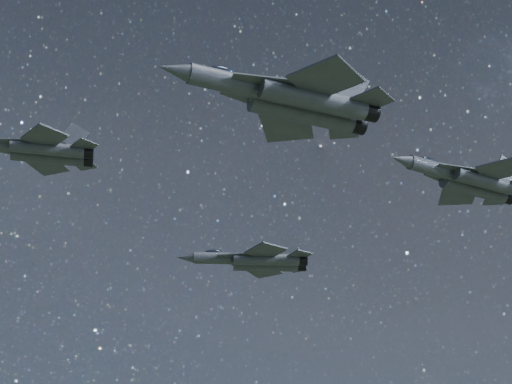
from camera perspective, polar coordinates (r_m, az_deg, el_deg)
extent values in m
cube|color=#343941|center=(81.09, -15.12, 3.02)|extent=(7.05, 1.75, 1.11)
cylinder|color=#343941|center=(80.13, -14.93, 3.06)|extent=(7.23, 1.81, 1.33)
cylinder|color=#343941|center=(81.62, -14.89, 2.47)|extent=(7.23, 1.81, 1.33)
cylinder|color=black|center=(79.89, -12.14, 2.81)|extent=(1.19, 1.30, 1.23)
cylinder|color=black|center=(81.38, -12.15, 2.23)|extent=(1.19, 1.30, 1.23)
cube|color=#343941|center=(80.38, -17.21, 3.55)|extent=(4.51, 1.48, 0.10)
cube|color=#343941|center=(82.37, -17.10, 2.76)|extent=(4.52, 2.04, 0.10)
cube|color=#343941|center=(78.46, -15.09, 3.91)|extent=(4.77, 4.86, 0.17)
cube|color=#343941|center=(83.51, -14.95, 1.91)|extent=(4.58, 4.76, 0.17)
cube|color=#343941|center=(79.02, -12.37, 3.33)|extent=(2.81, 2.86, 0.13)
cube|color=#343941|center=(82.45, -12.38, 1.99)|extent=(2.70, 2.77, 0.13)
cube|color=#343941|center=(80.57, -13.06, 3.98)|extent=(2.97, 0.43, 3.03)
cube|color=#343941|center=(82.42, -13.05, 3.23)|extent=(2.95, 0.57, 3.03)
cylinder|color=#343941|center=(103.10, -2.43, -4.83)|extent=(7.61, 2.26, 1.58)
cone|color=#343941|center=(103.23, -5.14, -4.77)|extent=(2.55, 1.63, 1.42)
ellipsoid|color=black|center=(103.40, -3.10, -4.43)|extent=(2.50, 1.28, 0.78)
cube|color=#343941|center=(103.19, 0.50, -4.90)|extent=(8.41, 2.27, 1.32)
cylinder|color=#343941|center=(102.10, 0.76, -4.93)|extent=(8.62, 2.35, 1.58)
cylinder|color=#343941|center=(103.98, 0.70, -5.35)|extent=(8.62, 2.35, 1.58)
cylinder|color=black|center=(102.44, 3.38, -4.96)|extent=(1.44, 1.57, 1.46)
cylinder|color=black|center=(104.32, 3.27, -5.38)|extent=(1.44, 1.57, 1.46)
cube|color=#343941|center=(101.79, -1.40, -4.62)|extent=(5.37, 2.54, 0.12)
cube|color=#343941|center=(104.33, -1.43, -5.19)|extent=(5.36, 1.64, 0.12)
cube|color=#343941|center=(99.92, 0.72, -4.30)|extent=(5.40, 5.63, 0.20)
cube|color=#343941|center=(106.31, 0.52, -5.73)|extent=(5.70, 5.80, 0.20)
cube|color=#343941|center=(101.27, 3.21, -4.58)|extent=(3.18, 3.28, 0.15)
cube|color=#343941|center=(105.58, 2.98, -5.54)|extent=(3.37, 3.41, 0.15)
cube|color=#343941|center=(102.79, 2.40, -3.91)|extent=(3.50, 0.76, 3.61)
cube|color=#343941|center=(105.12, 2.29, -4.44)|extent=(3.53, 0.53, 3.61)
cylinder|color=#343941|center=(60.23, -1.34, 7.83)|extent=(7.94, 3.51, 1.64)
cone|color=#343941|center=(59.00, -5.99, 8.83)|extent=(2.81, 2.05, 1.47)
ellipsoid|color=black|center=(60.34, -2.47, 8.69)|extent=(2.70, 1.69, 0.81)
cube|color=#343941|center=(61.98, 3.43, 6.71)|extent=(8.74, 3.66, 1.37)
cylinder|color=#343941|center=(61.09, 4.22, 6.75)|extent=(8.96, 3.77, 1.64)
cylinder|color=#343941|center=(62.67, 3.38, 5.77)|extent=(8.96, 3.77, 1.64)
cylinder|color=black|center=(63.07, 8.20, 5.80)|extent=(1.70, 1.80, 1.51)
cylinder|color=black|center=(64.60, 7.29, 4.88)|extent=(1.70, 1.80, 1.51)
cube|color=#343941|center=(59.65, 0.86, 8.06)|extent=(5.52, 1.47, 0.13)
cube|color=#343941|center=(61.82, -0.16, 6.67)|extent=(5.44, 3.38, 0.13)
cube|color=#343941|center=(59.28, 5.09, 8.21)|extent=(6.03, 6.01, 0.21)
cube|color=#343941|center=(64.64, 2.26, 4.85)|extent=(5.18, 5.52, 0.21)
cube|color=#343941|center=(62.02, 8.46, 6.67)|extent=(3.57, 3.57, 0.16)
cube|color=#343941|center=(65.54, 6.39, 4.53)|extent=(3.04, 3.18, 0.16)
cube|color=#343941|center=(63.22, 6.77, 7.79)|extent=(3.64, 0.78, 3.74)
cube|color=#343941|center=(65.12, 5.69, 6.58)|extent=(3.51, 1.35, 3.74)
cylinder|color=#343941|center=(85.12, 13.12, 1.58)|extent=(7.54, 3.95, 1.57)
cone|color=#343941|center=(82.37, 10.51, 2.32)|extent=(2.74, 2.13, 1.41)
ellipsoid|color=black|center=(84.77, 12.44, 2.21)|extent=(2.61, 1.79, 0.77)
cube|color=#343941|center=(88.29, 15.76, 0.80)|extent=(8.28, 4.15, 1.31)
cylinder|color=#343941|center=(87.70, 16.42, 0.76)|extent=(8.49, 4.28, 1.57)
cylinder|color=#343941|center=(88.98, 15.57, 0.22)|extent=(8.49, 4.28, 1.57)
cylinder|color=black|center=(91.95, 17.73, -0.37)|extent=(1.71, 1.80, 1.45)
cube|color=#343941|center=(85.27, 14.64, 1.63)|extent=(5.33, 1.85, 0.12)
cube|color=#343941|center=(87.04, 13.50, 0.87)|extent=(5.07, 3.60, 0.12)
cube|color=#343941|center=(86.16, 17.36, 1.56)|extent=(5.76, 5.68, 0.20)
cube|color=#343941|center=(90.51, 14.47, -0.26)|extent=(4.67, 5.05, 0.20)
cube|color=#343941|center=(92.60, 16.99, -0.53)|extent=(2.74, 2.90, 0.15)
cube|color=#343941|center=(90.28, 17.75, 1.50)|extent=(3.43, 1.04, 3.58)
cube|color=#343941|center=(91.83, 16.69, 0.84)|extent=(3.26, 1.57, 3.58)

